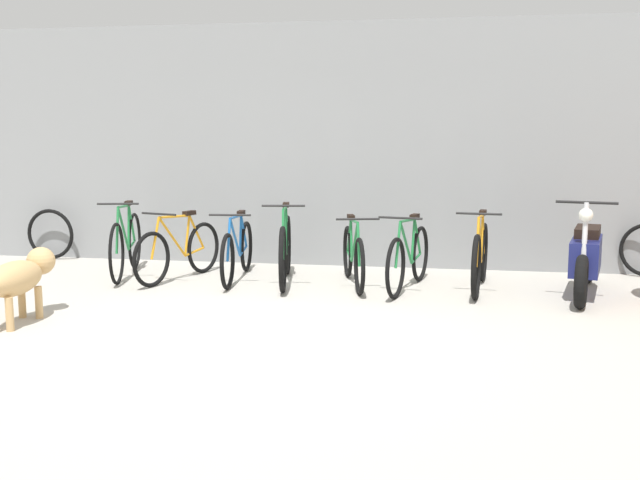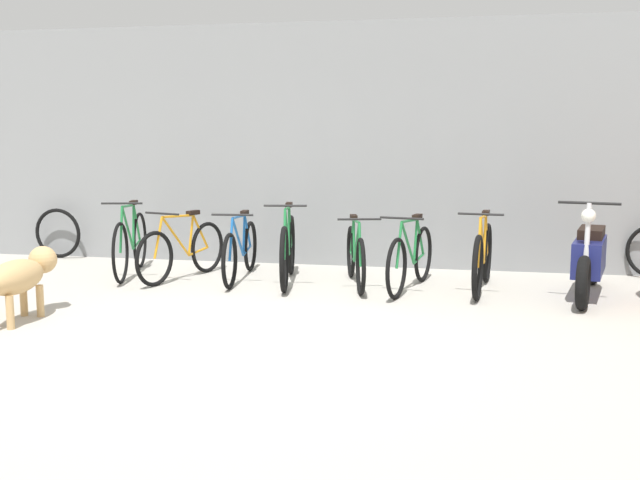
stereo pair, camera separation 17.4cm
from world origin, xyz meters
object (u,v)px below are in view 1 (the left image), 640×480
motorcycle (586,258)px  spare_tire_left (50,234)px  bicycle_1 (179,251)px  bicycle_4 (353,256)px  bicycle_3 (285,250)px  stray_dog (20,277)px  bicycle_5 (409,258)px  bicycle_6 (480,257)px  bicycle_2 (238,251)px  bicycle_0 (126,244)px

motorcycle → spare_tire_left: bearing=-87.5°
bicycle_1 → motorcycle: 4.45m
bicycle_4 → spare_tire_left: bicycle_4 is taller
bicycle_3 → motorcycle: motorcycle is taller
stray_dog → spare_tire_left: (-1.53, 3.19, -0.07)m
bicycle_5 → bicycle_6: 0.76m
bicycle_2 → bicycle_4: size_ratio=1.09×
bicycle_5 → bicycle_4: bearing=-88.1°
bicycle_0 → bicycle_4: (2.71, -0.11, -0.05)m
bicycle_4 → bicycle_0: bearing=-107.0°
bicycle_2 → spare_tire_left: (-2.88, 0.97, 0.01)m
bicycle_5 → stray_dog: (-3.31, -2.02, 0.07)m
bicycle_3 → motorcycle: size_ratio=0.95×
bicycle_0 → bicycle_6: bearing=75.5°
bicycle_5 → stray_dog: bearing=-46.8°
bicycle_5 → bicycle_6: bearing=110.1°
bicycle_3 → bicycle_0: bearing=-102.5°
bicycle_3 → motorcycle: bearing=78.4°
bicycle_3 → spare_tire_left: 3.61m
bicycle_2 → bicycle_5: size_ratio=1.06×
bicycle_5 → bicycle_3: bearing=-83.1°
bicycle_2 → stray_dog: 2.60m
bicycle_3 → spare_tire_left: bicycle_3 is taller
bicycle_5 → motorcycle: size_ratio=0.87×
bicycle_4 → motorcycle: 2.44m
bicycle_1 → bicycle_3: bicycle_3 is taller
bicycle_6 → stray_dog: bicycle_6 is taller
bicycle_3 → stray_dog: (-1.93, -2.14, 0.04)m
bicycle_1 → spare_tire_left: bicycle_1 is taller
bicycle_4 → stray_dog: bicycle_4 is taller
bicycle_6 → motorcycle: 1.07m
bicycle_6 → bicycle_5: bearing=-75.5°
bicycle_5 → stray_dog: size_ratio=1.25×
motorcycle → bicycle_4: bearing=-79.7°
bicycle_2 → stray_dog: size_ratio=1.34×
bicycle_5 → bicycle_0: bearing=-81.8°
bicycle_0 → bicycle_1: bicycle_0 is taller
spare_tire_left → bicycle_0: bearing=-32.4°
bicycle_1 → motorcycle: bearing=105.8°
bicycle_0 → bicycle_5: bearing=73.3°
bicycle_4 → bicycle_3: bearing=-105.8°
bicycle_3 → bicycle_4: bearing=79.3°
bicycle_1 → bicycle_4: bicycle_1 is taller
bicycle_0 → bicycle_1: size_ratio=1.11×
bicycle_4 → motorcycle: size_ratio=0.85×
bicycle_3 → stray_dog: bearing=-51.7°
bicycle_0 → motorcycle: motorcycle is taller
bicycle_1 → spare_tire_left: size_ratio=2.26×
bicycle_1 → bicycle_6: (3.38, 0.01, 0.02)m
bicycle_2 → motorcycle: motorcycle is taller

